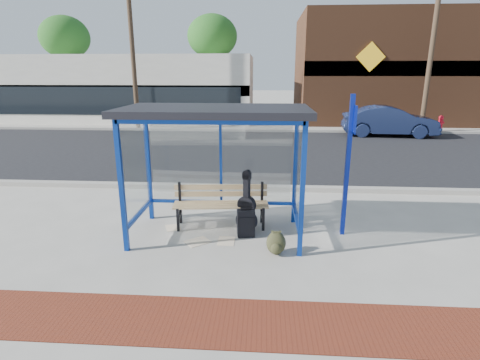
# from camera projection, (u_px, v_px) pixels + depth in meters

# --- Properties ---
(ground) EXTENTS (120.00, 120.00, 0.00)m
(ground) POSITION_uv_depth(u_px,v_px,m) (217.00, 235.00, 7.19)
(ground) COLOR #B2ADA0
(ground) RESTS_ON ground
(brick_paver_strip) EXTENTS (60.00, 1.00, 0.01)m
(brick_paver_strip) POSITION_uv_depth(u_px,v_px,m) (192.00, 320.00, 4.70)
(brick_paver_strip) COLOR maroon
(brick_paver_strip) RESTS_ON ground
(curb_near) EXTENTS (60.00, 0.25, 0.12)m
(curb_near) POSITION_uv_depth(u_px,v_px,m) (231.00, 187.00, 9.96)
(curb_near) COLOR gray
(curb_near) RESTS_ON ground
(street_asphalt) EXTENTS (60.00, 10.00, 0.00)m
(street_asphalt) POSITION_uv_depth(u_px,v_px,m) (242.00, 151.00, 14.86)
(street_asphalt) COLOR black
(street_asphalt) RESTS_ON ground
(curb_far) EXTENTS (60.00, 0.25, 0.12)m
(curb_far) POSITION_uv_depth(u_px,v_px,m) (248.00, 130.00, 19.73)
(curb_far) COLOR gray
(curb_far) RESTS_ON ground
(far_sidewalk) EXTENTS (60.00, 4.00, 0.01)m
(far_sidewalk) POSITION_uv_depth(u_px,v_px,m) (249.00, 126.00, 21.57)
(far_sidewalk) COLOR #B2ADA0
(far_sidewalk) RESTS_ON ground
(bus_shelter) EXTENTS (3.30, 1.80, 2.42)m
(bus_shelter) POSITION_uv_depth(u_px,v_px,m) (216.00, 127.00, 6.69)
(bus_shelter) COLOR navy
(bus_shelter) RESTS_ON ground
(storefront_white) EXTENTS (18.00, 6.04, 4.00)m
(storefront_white) POSITION_uv_depth(u_px,v_px,m) (114.00, 88.00, 24.44)
(storefront_white) COLOR silver
(storefront_white) RESTS_ON ground
(storefront_brown) EXTENTS (10.00, 7.08, 6.40)m
(storefront_brown) POSITION_uv_depth(u_px,v_px,m) (379.00, 69.00, 23.53)
(storefront_brown) COLOR #59331E
(storefront_brown) RESTS_ON ground
(tree_left) EXTENTS (3.60, 3.60, 7.03)m
(tree_left) POSITION_uv_depth(u_px,v_px,m) (65.00, 38.00, 27.65)
(tree_left) COLOR #4C3826
(tree_left) RESTS_ON ground
(tree_mid) EXTENTS (3.60, 3.60, 7.03)m
(tree_mid) POSITION_uv_depth(u_px,v_px,m) (212.00, 37.00, 26.96)
(tree_mid) COLOR #4C3826
(tree_mid) RESTS_ON ground
(tree_right) EXTENTS (3.60, 3.60, 7.03)m
(tree_right) POSITION_uv_depth(u_px,v_px,m) (434.00, 36.00, 25.99)
(tree_right) COLOR #4C3826
(tree_right) RESTS_ON ground
(utility_pole_west) EXTENTS (1.60, 0.24, 8.00)m
(utility_pole_west) POSITION_uv_depth(u_px,v_px,m) (133.00, 50.00, 19.28)
(utility_pole_west) COLOR #4C3826
(utility_pole_west) RESTS_ON ground
(utility_pole_east) EXTENTS (1.60, 0.24, 8.00)m
(utility_pole_east) POSITION_uv_depth(u_px,v_px,m) (432.00, 49.00, 18.34)
(utility_pole_east) COLOR #4C3826
(utility_pole_east) RESTS_ON ground
(bench) EXTENTS (1.91, 0.61, 0.89)m
(bench) POSITION_uv_depth(u_px,v_px,m) (221.00, 202.00, 7.50)
(bench) COLOR black
(bench) RESTS_ON ground
(guitar_bag) EXTENTS (0.44, 0.28, 1.16)m
(guitar_bag) POSITION_uv_depth(u_px,v_px,m) (247.00, 210.00, 7.26)
(guitar_bag) COLOR black
(guitar_bag) RESTS_ON ground
(suitcase) EXTENTS (0.36, 0.26, 0.57)m
(suitcase) POSITION_uv_depth(u_px,v_px,m) (246.00, 223.00, 7.06)
(suitcase) COLOR black
(suitcase) RESTS_ON ground
(backpack) EXTENTS (0.34, 0.31, 0.40)m
(backpack) POSITION_uv_depth(u_px,v_px,m) (276.00, 244.00, 6.38)
(backpack) COLOR #2E2F1A
(backpack) RESTS_ON ground
(sign_post) EXTENTS (0.10, 0.33, 2.65)m
(sign_post) POSITION_uv_depth(u_px,v_px,m) (348.00, 159.00, 6.82)
(sign_post) COLOR navy
(sign_post) RESTS_ON ground
(newspaper_a) EXTENTS (0.38, 0.42, 0.01)m
(newspaper_a) POSITION_uv_depth(u_px,v_px,m) (173.00, 228.00, 7.51)
(newspaper_a) COLOR white
(newspaper_a) RESTS_ON ground
(newspaper_b) EXTENTS (0.53, 0.52, 0.01)m
(newspaper_b) POSITION_uv_depth(u_px,v_px,m) (198.00, 242.00, 6.89)
(newspaper_b) COLOR white
(newspaper_b) RESTS_ON ground
(newspaper_c) EXTENTS (0.31, 0.39, 0.01)m
(newspaper_c) POSITION_uv_depth(u_px,v_px,m) (226.00, 241.00, 6.92)
(newspaper_c) COLOR white
(newspaper_c) RESTS_ON ground
(parked_car) EXTENTS (4.52, 1.94, 1.45)m
(parked_car) POSITION_uv_depth(u_px,v_px,m) (389.00, 121.00, 18.13)
(parked_car) COLOR #192347
(parked_car) RESTS_ON ground
(fire_hydrant) EXTENTS (0.36, 0.24, 0.82)m
(fire_hydrant) POSITION_uv_depth(u_px,v_px,m) (441.00, 123.00, 19.78)
(fire_hydrant) COLOR red
(fire_hydrant) RESTS_ON ground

